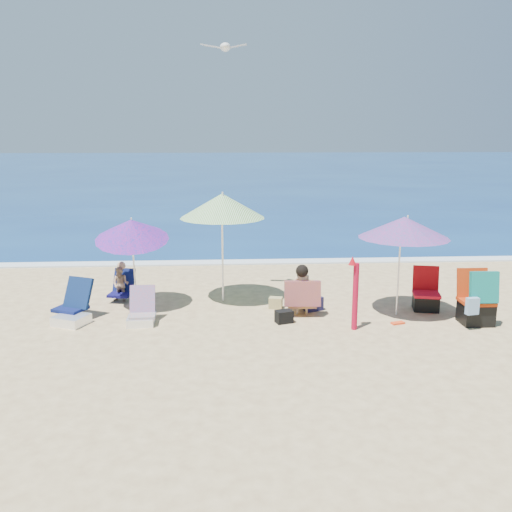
{
  "coord_description": "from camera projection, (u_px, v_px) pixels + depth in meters",
  "views": [
    {
      "loc": [
        -0.9,
        -9.05,
        3.35
      ],
      "look_at": [
        -0.3,
        1.0,
        1.1
      ],
      "focal_mm": 38.97,
      "sensor_mm": 36.0,
      "label": 1
    }
  ],
  "objects": [
    {
      "name": "bag_navy_b",
      "position": [
        312.0,
        303.0,
        10.68
      ],
      "size": [
        0.43,
        0.38,
        0.26
      ],
      "color": "#1D1B3C",
      "rests_on": "ground"
    },
    {
      "name": "umbrella_blue",
      "position": [
        132.0,
        230.0,
        10.46
      ],
      "size": [
        1.48,
        1.53,
        1.9
      ],
      "color": "white",
      "rests_on": "ground"
    },
    {
      "name": "camp_chair_left",
      "position": [
        426.0,
        297.0,
        10.65
      ],
      "size": [
        0.61,
        0.68,
        0.84
      ],
      "color": "red",
      "rests_on": "ground"
    },
    {
      "name": "person_center",
      "position": [
        302.0,
        291.0,
        10.32
      ],
      "size": [
        0.67,
        0.56,
        0.97
      ],
      "color": "tan",
      "rests_on": "ground"
    },
    {
      "name": "ground",
      "position": [
        277.0,
        330.0,
        9.6
      ],
      "size": [
        120.0,
        120.0,
        0.0
      ],
      "color": "#D8BC84",
      "rests_on": "ground"
    },
    {
      "name": "bag_black_b",
      "position": [
        284.0,
        317.0,
        9.97
      ],
      "size": [
        0.34,
        0.29,
        0.23
      ],
      "color": "black",
      "rests_on": "ground"
    },
    {
      "name": "orange_item",
      "position": [
        398.0,
        323.0,
        9.92
      ],
      "size": [
        0.26,
        0.18,
        0.03
      ],
      "color": "#F8451A",
      "rests_on": "ground"
    },
    {
      "name": "chair_navy",
      "position": [
        73.0,
        311.0,
        10.02
      ],
      "size": [
        0.77,
        0.97,
        0.75
      ],
      "color": "#0C1546",
      "rests_on": "ground"
    },
    {
      "name": "umbrella_turquoise",
      "position": [
        404.0,
        227.0,
        10.06
      ],
      "size": [
        1.66,
        1.66,
        1.89
      ],
      "color": "white",
      "rests_on": "ground"
    },
    {
      "name": "person_left",
      "position": [
        121.0,
        284.0,
        11.21
      ],
      "size": [
        0.53,
        0.66,
        0.79
      ],
      "color": "tan",
      "rests_on": "ground"
    },
    {
      "name": "foam",
      "position": [
        258.0,
        262.0,
        14.57
      ],
      "size": [
        120.0,
        0.5,
        0.04
      ],
      "color": "white",
      "rests_on": "ground"
    },
    {
      "name": "seagull",
      "position": [
        225.0,
        47.0,
        10.35
      ],
      "size": [
        0.88,
        0.42,
        0.16
      ],
      "color": "silver"
    },
    {
      "name": "umbrella_striped",
      "position": [
        222.0,
        206.0,
        10.83
      ],
      "size": [
        2.03,
        2.03,
        2.23
      ],
      "color": "white",
      "rests_on": "ground"
    },
    {
      "name": "bag_tan",
      "position": [
        276.0,
        303.0,
        10.79
      ],
      "size": [
        0.29,
        0.23,
        0.22
      ],
      "color": "tan",
      "rests_on": "ground"
    },
    {
      "name": "furled_umbrella",
      "position": [
        355.0,
        290.0,
        9.5
      ],
      "size": [
        0.22,
        0.17,
        1.31
      ],
      "color": "#A90C29",
      "rests_on": "ground"
    },
    {
      "name": "camp_chair_right",
      "position": [
        477.0,
        304.0,
        9.84
      ],
      "size": [
        0.63,
        0.72,
        1.01
      ],
      "color": "#B5310C",
      "rests_on": "ground"
    },
    {
      "name": "sea",
      "position": [
        232.0,
        168.0,
        53.45
      ],
      "size": [
        120.0,
        80.0,
        0.12
      ],
      "color": "navy",
      "rests_on": "ground"
    },
    {
      "name": "chair_rainbow",
      "position": [
        142.0,
        314.0,
        9.91
      ],
      "size": [
        0.5,
        0.6,
        0.64
      ],
      "color": "#EC6B53",
      "rests_on": "ground"
    }
  ]
}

